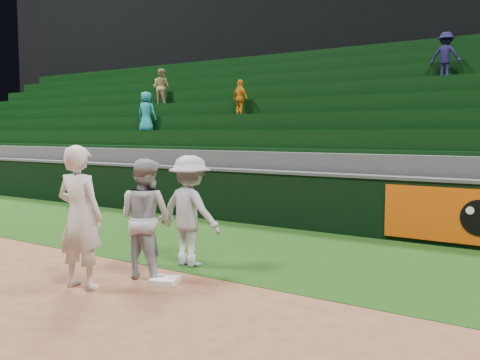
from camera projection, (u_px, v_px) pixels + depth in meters
name	position (u px, v px, depth m)	size (l,w,h in m)	color
ground	(137.00, 286.00, 7.29)	(70.00, 70.00, 0.00)	brown
foul_grass	(256.00, 248.00, 9.75)	(36.00, 4.20, 0.01)	black
upper_deck	(455.00, 34.00, 21.08)	(40.00, 12.00, 12.00)	black
first_base	(165.00, 281.00, 7.43)	(0.35, 0.35, 0.08)	white
first_baseman	(80.00, 217.00, 7.15)	(0.70, 0.46, 1.93)	silver
baserunner	(145.00, 218.00, 7.68)	(0.84, 0.65, 1.73)	#9A9EA4
base_coach	(190.00, 211.00, 8.36)	(1.12, 0.64, 1.73)	#9FA2AC
field_wall	(312.00, 201.00, 11.49)	(36.00, 0.45, 1.25)	black
stadium_seating	(375.00, 147.00, 14.50)	(36.00, 5.95, 4.85)	#3B3B3E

